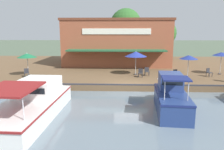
# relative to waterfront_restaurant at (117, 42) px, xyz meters

# --- Properties ---
(ground_plane) EXTENTS (220.00, 220.00, 0.00)m
(ground_plane) POSITION_rel_waterfront_restaurant_xyz_m (13.21, 1.26, -3.67)
(ground_plane) COLOR #4C5B47
(quay_deck) EXTENTS (22.00, 56.00, 0.60)m
(quay_deck) POSITION_rel_waterfront_restaurant_xyz_m (2.21, 1.26, -3.37)
(quay_deck) COLOR brown
(quay_deck) RESTS_ON ground
(quay_edge_fender) EXTENTS (0.20, 50.40, 0.10)m
(quay_edge_fender) POSITION_rel_waterfront_restaurant_xyz_m (13.11, 1.26, -3.02)
(quay_edge_fender) COLOR #2D2D33
(quay_edge_fender) RESTS_ON quay_deck
(waterfront_restaurant) EXTENTS (10.89, 14.10, 6.13)m
(waterfront_restaurant) POSITION_rel_waterfront_restaurant_xyz_m (0.00, 0.00, 0.00)
(waterfront_restaurant) COLOR brown
(waterfront_restaurant) RESTS_ON quay_deck
(patio_umbrella_near_quay_edge) EXTENTS (1.72, 1.72, 2.33)m
(patio_umbrella_near_quay_edge) POSITION_rel_waterfront_restaurant_xyz_m (10.17, 7.07, -0.97)
(patio_umbrella_near_quay_edge) COLOR #B7B7B7
(patio_umbrella_near_quay_edge) RESTS_ON quay_deck
(patio_umbrella_mid_patio_left) EXTENTS (1.85, 1.85, 2.42)m
(patio_umbrella_mid_patio_left) POSITION_rel_waterfront_restaurant_xyz_m (7.80, 11.20, -0.89)
(patio_umbrella_mid_patio_left) COLOR #B7B7B7
(patio_umbrella_mid_patio_left) RESTS_ON quay_deck
(patio_umbrella_mid_patio_right) EXTENTS (1.98, 1.98, 2.35)m
(patio_umbrella_mid_patio_right) POSITION_rel_waterfront_restaurant_xyz_m (9.30, -9.08, -0.97)
(patio_umbrella_mid_patio_right) COLOR #B7B7B7
(patio_umbrella_mid_patio_right) RESTS_ON quay_deck
(patio_umbrella_by_entrance) EXTENTS (2.29, 2.29, 2.50)m
(patio_umbrella_by_entrance) POSITION_rel_waterfront_restaurant_xyz_m (8.37, 2.14, -0.87)
(patio_umbrella_by_entrance) COLOR #B7B7B7
(patio_umbrella_by_entrance) RESTS_ON quay_deck
(cafe_chair_back_row_seat) EXTENTS (0.51, 0.51, 0.85)m
(cafe_chair_back_row_seat) POSITION_rel_waterfront_restaurant_xyz_m (9.67, 2.54, -2.59)
(cafe_chair_back_row_seat) COLOR #2D2D33
(cafe_chair_back_row_seat) RESTS_ON quay_deck
(cafe_chair_far_corner_seat) EXTENTS (0.55, 0.55, 0.85)m
(cafe_chair_far_corner_seat) POSITION_rel_waterfront_restaurant_xyz_m (10.04, 5.96, -2.59)
(cafe_chair_far_corner_seat) COLOR #2D2D33
(cafe_chair_far_corner_seat) RESTS_ON quay_deck
(cafe_chair_under_first_umbrella) EXTENTS (0.47, 0.47, 0.85)m
(cafe_chair_under_first_umbrella) POSITION_rel_waterfront_restaurant_xyz_m (8.85, 3.28, -2.59)
(cafe_chair_under_first_umbrella) COLOR #2D2D33
(cafe_chair_under_first_umbrella) RESTS_ON quay_deck
(cafe_chair_facing_river) EXTENTS (0.57, 0.57, 0.85)m
(cafe_chair_facing_river) POSITION_rel_waterfront_restaurant_xyz_m (10.05, -8.94, -2.59)
(cafe_chair_facing_river) COLOR #2D2D33
(cafe_chair_facing_river) RESTS_ON quay_deck
(cafe_chair_mid_patio) EXTENTS (0.59, 0.59, 0.85)m
(cafe_chair_mid_patio) POSITION_rel_waterfront_restaurant_xyz_m (9.13, 9.51, -2.59)
(cafe_chair_mid_patio) COLOR #2D2D33
(cafe_chair_mid_patio) RESTS_ON quay_deck
(motorboat_nearest_quay) EXTENTS (9.14, 3.17, 2.34)m
(motorboat_nearest_quay) POSITION_rel_waterfront_restaurant_xyz_m (18.38, -4.73, -2.83)
(motorboat_nearest_quay) COLOR white
(motorboat_nearest_quay) RESTS_ON river_water
(motorboat_mid_row) EXTENTS (5.79, 2.24, 2.47)m
(motorboat_mid_row) POSITION_rel_waterfront_restaurant_xyz_m (17.32, 3.84, -2.72)
(motorboat_mid_row) COLOR navy
(motorboat_mid_row) RESTS_ON river_water
(tree_upstream_bank) EXTENTS (4.80, 4.57, 7.87)m
(tree_upstream_bank) POSITION_rel_waterfront_restaurant_xyz_m (-1.82, 1.08, 2.39)
(tree_upstream_bank) COLOR brown
(tree_upstream_bank) RESTS_ON quay_deck
(tree_downstream_bank) EXTENTS (4.60, 4.38, 6.44)m
(tree_downstream_bank) POSITION_rel_waterfront_restaurant_xyz_m (-5.84, 7.40, 1.06)
(tree_downstream_bank) COLOR brown
(tree_downstream_bank) RESTS_ON quay_deck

